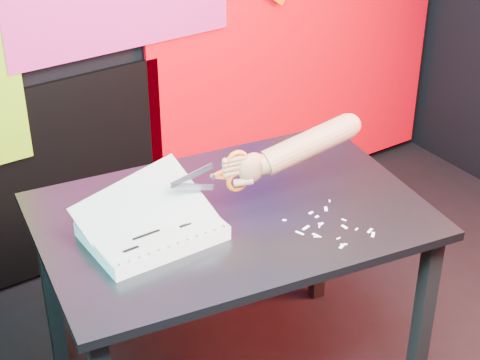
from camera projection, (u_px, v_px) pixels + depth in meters
room at (457, 54)px, 2.04m from camera, size 3.01×3.01×2.71m
backdrop at (190, 31)px, 3.32m from camera, size 2.88×0.05×2.08m
work_table at (231, 236)px, 2.56m from camera, size 1.30×0.97×0.75m
printout_stack at (152, 230)px, 2.38m from camera, size 0.40×0.28×0.20m
scissors at (232, 172)px, 2.43m from camera, size 0.25×0.05×0.14m
hand_forearm at (299, 148)px, 2.49m from camera, size 0.46×0.13×0.17m
paper_clippings at (330, 228)px, 2.43m from camera, size 0.21×0.24×0.00m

